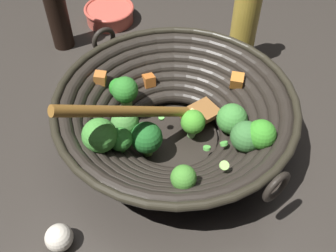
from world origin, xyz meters
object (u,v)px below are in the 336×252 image
object	(u,v)px
prep_bowl	(110,13)
garlic_bulb	(59,238)
cooking_oil_bottle	(244,26)
soy_sauce_bottle	(57,14)
wok	(175,115)

from	to	relation	value
prep_bowl	garlic_bulb	xyz separation A→B (m)	(-0.50, 0.35, 0.00)
cooking_oil_bottle	prep_bowl	world-z (taller)	cooking_oil_bottle
soy_sauce_bottle	prep_bowl	distance (m)	0.16
wok	prep_bowl	distance (m)	0.44
soy_sauce_bottle	garlic_bulb	bearing A→B (deg)	155.73
soy_sauce_bottle	garlic_bulb	xyz separation A→B (m)	(-0.47, 0.21, -0.06)
wok	cooking_oil_bottle	xyz separation A→B (m)	(0.11, -0.26, 0.02)
wok	soy_sauce_bottle	bearing A→B (deg)	7.52
cooking_oil_bottle	prep_bowl	bearing A→B (deg)	28.83
wok	soy_sauce_bottle	world-z (taller)	soy_sauce_bottle
cooking_oil_bottle	garlic_bulb	size ratio (longest dim) A/B	5.34
wok	garlic_bulb	size ratio (longest dim) A/B	10.70
wok	garlic_bulb	distance (m)	0.28
wok	prep_bowl	xyz separation A→B (m)	(0.42, -0.09, -0.05)
wok	prep_bowl	size ratio (longest dim) A/B	3.64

